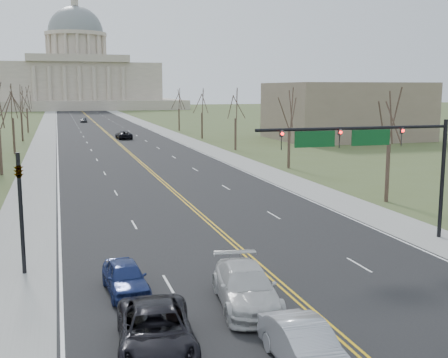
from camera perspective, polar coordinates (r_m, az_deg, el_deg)
road at (r=125.43m, az=-12.12°, el=4.87°), size 20.00×380.00×0.01m
cross_road at (r=24.57m, az=7.96°, el=-12.42°), size 120.00×14.00×0.01m
sidewalk_left at (r=125.08m, az=-17.62°, el=4.63°), size 4.00×380.00×0.03m
sidewalk_right at (r=126.92m, az=-6.69°, el=5.06°), size 4.00×380.00×0.03m
center_line at (r=125.43m, az=-12.12°, el=4.87°), size 0.42×380.00×0.01m
edge_line_left at (r=125.06m, az=-16.61°, el=4.68°), size 0.15×380.00×0.01m
edge_line_right at (r=126.56m, az=-7.68°, el=5.03°), size 0.15×380.00×0.01m
capitol at (r=264.87m, az=-14.66°, el=10.02°), size 90.00×60.00×50.00m
signal_mast at (r=33.15m, az=14.58°, el=3.26°), size 12.12×0.44×7.20m
signal_left at (r=28.79m, az=-19.99°, el=-1.98°), size 0.32×0.36×6.00m
tree_r_0 at (r=46.23m, az=16.50°, el=5.76°), size 3.74×3.74×8.50m
tree_r_1 at (r=63.93m, az=6.68°, el=6.92°), size 3.74×3.74×8.50m
tree_r_2 at (r=82.68m, az=1.19°, el=7.48°), size 3.74×3.74×8.50m
tree_l_2 at (r=82.97m, az=-20.75°, el=7.17°), size 3.96×3.96×9.00m
tree_r_3 at (r=101.91m, az=-2.26°, el=7.80°), size 3.74×3.74×8.50m
tree_l_3 at (r=102.93m, az=-19.97°, el=7.49°), size 3.96×3.96×9.00m
tree_r_4 at (r=121.39m, az=-4.62°, el=8.00°), size 3.74×3.74×8.50m
tree_l_4 at (r=122.90m, az=-19.44°, el=7.71°), size 3.96×3.96×9.00m
bldg_right_mass at (r=103.49m, az=12.23°, el=6.76°), size 25.00×20.00×10.00m
car_sb_inner_lead at (r=19.12m, az=8.20°, el=-16.46°), size 1.65×4.62×1.52m
car_sb_outer_lead at (r=20.08m, az=-6.96°, el=-15.06°), size 3.13×5.84×1.56m
car_sb_inner_second at (r=23.81m, az=2.25°, el=-10.90°), size 3.05×5.96×1.66m
car_sb_outer_second at (r=25.64m, az=-10.00°, el=-9.81°), size 1.96×4.31×1.44m
car_far_nb at (r=102.77m, az=-10.15°, el=4.43°), size 2.75×5.44×1.47m
car_far_sb at (r=155.68m, az=-14.06°, el=5.86°), size 2.03×4.28×1.42m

